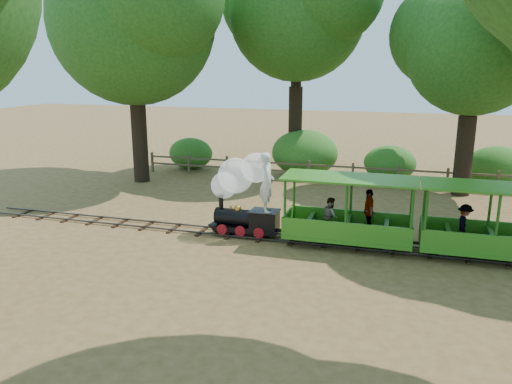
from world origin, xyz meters
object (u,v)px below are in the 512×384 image
(carriage_front, at_px, (349,220))
(fence, at_px, (331,171))
(carriage_rear, at_px, (490,233))
(locomotive, at_px, (243,188))

(carriage_front, xyz_separation_m, fence, (-1.68, 7.97, -0.24))
(carriage_front, distance_m, fence, 8.15)
(carriage_rear, distance_m, fence, 9.73)
(locomotive, height_order, fence, locomotive)
(carriage_rear, bearing_deg, fence, 124.54)
(carriage_front, relative_size, carriage_rear, 1.00)
(locomotive, distance_m, carriage_rear, 7.16)
(locomotive, height_order, carriage_front, locomotive)
(fence, bearing_deg, carriage_front, -78.09)
(fence, bearing_deg, locomotive, -101.42)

